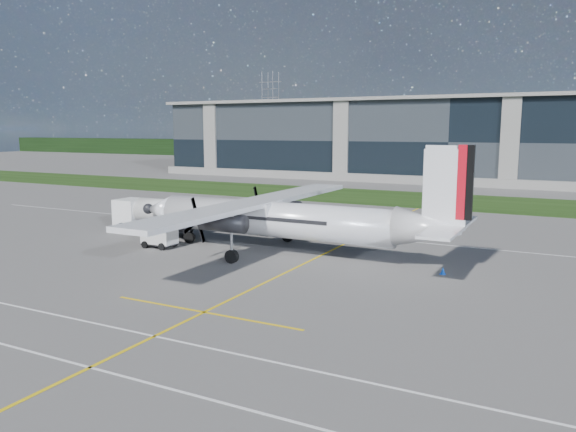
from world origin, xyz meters
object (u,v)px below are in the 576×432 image
(safety_cone_tail, at_px, (443,271))
(fuel_tanker_truck, at_px, (150,216))
(pylon_west, at_px, (270,114))
(safety_cone_nose_stbd, at_px, (174,234))
(safety_cone_fwd, at_px, (145,235))
(baggage_tug, at_px, (159,237))
(safety_cone_stbdwing, at_px, (320,222))
(turboprop_aircraft, at_px, (285,199))
(safety_cone_nose_port, at_px, (144,239))
(ground_crew_person, at_px, (146,236))

(safety_cone_tail, bearing_deg, fuel_tanker_truck, 174.39)
(pylon_west, relative_size, safety_cone_nose_stbd, 60.00)
(safety_cone_fwd, bearing_deg, baggage_tug, -34.23)
(safety_cone_nose_stbd, bearing_deg, baggage_tug, -64.94)
(pylon_west, relative_size, fuel_tanker_truck, 3.37)
(pylon_west, height_order, safety_cone_stbdwing, pylon_west)
(fuel_tanker_truck, height_order, safety_cone_tail, fuel_tanker_truck)
(baggage_tug, xyz_separation_m, safety_cone_stbdwing, (7.11, 16.74, -0.64))
(turboprop_aircraft, height_order, safety_cone_nose_port, turboprop_aircraft)
(safety_cone_fwd, xyz_separation_m, safety_cone_nose_port, (1.22, -1.58, 0.00))
(turboprop_aircraft, height_order, safety_cone_fwd, turboprop_aircraft)
(safety_cone_nose_stbd, bearing_deg, safety_cone_nose_port, -102.32)
(safety_cone_tail, height_order, safety_cone_fwd, same)
(turboprop_aircraft, bearing_deg, safety_cone_stbdwing, 103.45)
(ground_crew_person, distance_m, safety_cone_nose_port, 2.00)
(ground_crew_person, height_order, safety_cone_fwd, ground_crew_person)
(turboprop_aircraft, relative_size, ground_crew_person, 16.37)
(turboprop_aircraft, height_order, safety_cone_tail, turboprop_aircraft)
(baggage_tug, bearing_deg, safety_cone_fwd, 145.77)
(baggage_tug, height_order, ground_crew_person, ground_crew_person)
(safety_cone_tail, relative_size, safety_cone_stbdwing, 1.00)
(safety_cone_fwd, bearing_deg, ground_crew_person, -47.03)
(ground_crew_person, bearing_deg, safety_cone_nose_stbd, 25.58)
(baggage_tug, bearing_deg, turboprop_aircraft, 13.84)
(safety_cone_fwd, relative_size, safety_cone_nose_stbd, 1.00)
(baggage_tug, relative_size, ground_crew_person, 1.66)
(safety_cone_tail, xyz_separation_m, safety_cone_stbdwing, (-15.83, 14.75, 0.00))
(safety_cone_fwd, bearing_deg, safety_cone_nose_port, -52.33)
(baggage_tug, bearing_deg, safety_cone_stbdwing, 67.00)
(pylon_west, height_order, safety_cone_nose_stbd, pylon_west)
(safety_cone_tail, bearing_deg, safety_cone_stbdwing, 137.04)
(pylon_west, xyz_separation_m, safety_cone_stbdwing, (76.87, -127.20, -14.75))
(fuel_tanker_truck, bearing_deg, baggage_tug, -42.92)
(ground_crew_person, xyz_separation_m, safety_cone_nose_port, (-1.42, 1.25, -0.64))
(pylon_west, relative_size, baggage_tug, 10.09)
(ground_crew_person, bearing_deg, fuel_tanker_truck, 54.32)
(ground_crew_person, height_order, safety_cone_tail, ground_crew_person)
(safety_cone_tail, bearing_deg, pylon_west, 123.15)
(fuel_tanker_truck, distance_m, safety_cone_tail, 28.22)
(baggage_tug, height_order, safety_cone_nose_stbd, baggage_tug)
(safety_cone_fwd, distance_m, safety_cone_nose_port, 1.99)
(baggage_tug, distance_m, safety_cone_nose_stbd, 4.83)
(pylon_west, xyz_separation_m, fuel_tanker_truck, (64.65, -139.19, -13.33))
(pylon_west, relative_size, safety_cone_nose_port, 60.00)
(ground_crew_person, xyz_separation_m, safety_cone_stbdwing, (8.42, 16.89, -0.64))
(fuel_tanker_truck, relative_size, safety_cone_tail, 17.80)
(ground_crew_person, bearing_deg, safety_cone_stbdwing, -9.99)
(baggage_tug, distance_m, safety_cone_nose_port, 3.02)
(baggage_tug, bearing_deg, pylon_west, 115.86)
(ground_crew_person, relative_size, safety_cone_stbdwing, 3.57)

